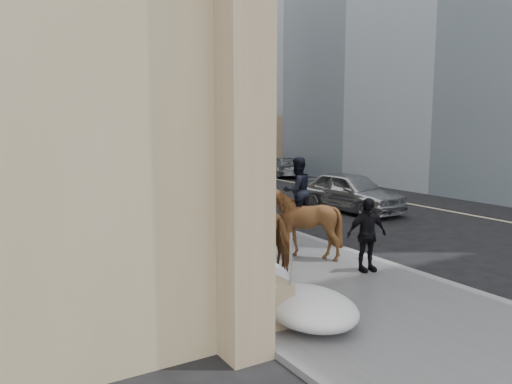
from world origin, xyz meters
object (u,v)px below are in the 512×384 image
mounted_horse_left (261,224)px  car_silver (351,192)px  car_grey (284,167)px  pedestrian (367,235)px  mounted_horse_right (300,217)px

mounted_horse_left → car_silver: mounted_horse_left is taller
car_grey → car_silver: bearing=87.6°
pedestrian → car_silver: size_ratio=0.37×
car_grey → mounted_horse_left: bearing=74.2°
mounted_horse_right → car_silver: bearing=-142.3°
mounted_horse_right → pedestrian: (0.66, -1.77, -0.19)m
pedestrian → car_grey: size_ratio=0.41×
mounted_horse_left → car_silver: (7.23, 4.90, -0.34)m
pedestrian → car_silver: (5.36, 6.61, -0.19)m
mounted_horse_left → car_grey: size_ratio=0.61×
car_silver → car_grey: bearing=61.9°
pedestrian → car_silver: 8.51m
pedestrian → mounted_horse_left: bearing=148.4°
mounted_horse_left → mounted_horse_right: mounted_horse_left is taller
mounted_horse_right → car_silver: size_ratio=0.55×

